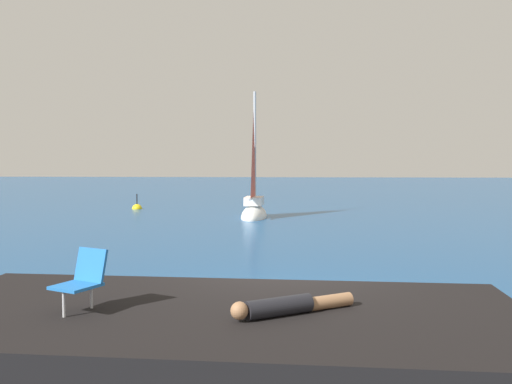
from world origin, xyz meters
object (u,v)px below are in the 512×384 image
object	(u,v)px
sailboat_near	(254,210)
person_sunbather	(288,306)
marker_buoy	(137,209)
beach_chair	(83,277)

from	to	relation	value
sailboat_near	person_sunbather	xyz separation A→B (m)	(1.68, -18.84, 0.51)
sailboat_near	marker_buoy	world-z (taller)	sailboat_near
beach_chair	marker_buoy	distance (m)	23.74
sailboat_near	marker_buoy	bearing A→B (deg)	61.30
sailboat_near	marker_buoy	distance (m)	8.04
beach_chair	sailboat_near	bearing A→B (deg)	-158.78
beach_chair	person_sunbather	bearing A→B (deg)	113.97
person_sunbather	beach_chair	bearing A→B (deg)	148.79
sailboat_near	person_sunbather	distance (m)	18.92
beach_chair	marker_buoy	world-z (taller)	beach_chair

